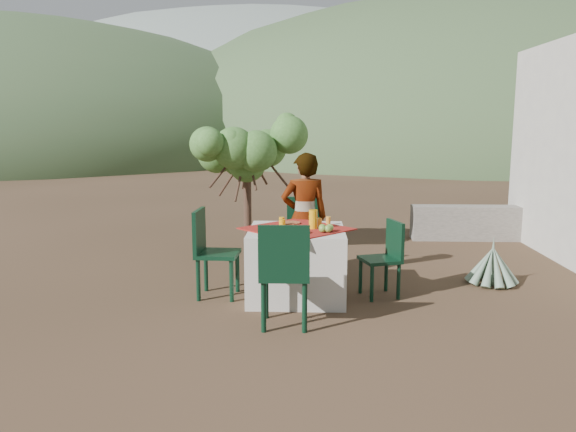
{
  "coord_description": "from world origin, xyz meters",
  "views": [
    {
      "loc": [
        0.62,
        -5.63,
        1.88
      ],
      "look_at": [
        0.39,
        0.67,
        0.83
      ],
      "focal_mm": 35.0,
      "sensor_mm": 36.0,
      "label": 1
    }
  ],
  "objects_px": {
    "chair_near": "(284,271)",
    "juice_pitcher": "(313,219)",
    "shrub_tree": "(251,158)",
    "person": "(304,217)",
    "chair_right": "(386,255)",
    "table": "(297,263)",
    "agave": "(492,266)",
    "chair_left": "(210,249)",
    "chair_far": "(305,232)"
  },
  "relations": [
    {
      "from": "chair_left",
      "to": "juice_pitcher",
      "type": "relative_size",
      "value": 4.76
    },
    {
      "from": "chair_near",
      "to": "person",
      "type": "distance_m",
      "value": 1.64
    },
    {
      "from": "table",
      "to": "chair_right",
      "type": "xyz_separation_m",
      "value": [
        0.97,
        0.07,
        0.08
      ]
    },
    {
      "from": "chair_left",
      "to": "person",
      "type": "height_order",
      "value": "person"
    },
    {
      "from": "chair_left",
      "to": "chair_right",
      "type": "xyz_separation_m",
      "value": [
        1.91,
        0.08,
        -0.07
      ]
    },
    {
      "from": "chair_far",
      "to": "person",
      "type": "bearing_deg",
      "value": -92.5
    },
    {
      "from": "chair_far",
      "to": "agave",
      "type": "distance_m",
      "value": 2.27
    },
    {
      "from": "shrub_tree",
      "to": "chair_left",
      "type": "bearing_deg",
      "value": -96.82
    },
    {
      "from": "chair_near",
      "to": "shrub_tree",
      "type": "relative_size",
      "value": 0.57
    },
    {
      "from": "person",
      "to": "chair_near",
      "type": "bearing_deg",
      "value": 72.24
    },
    {
      "from": "chair_far",
      "to": "table",
      "type": "bearing_deg",
      "value": -96.94
    },
    {
      "from": "table",
      "to": "shrub_tree",
      "type": "bearing_deg",
      "value": 108.74
    },
    {
      "from": "shrub_tree",
      "to": "agave",
      "type": "relative_size",
      "value": 2.72
    },
    {
      "from": "person",
      "to": "agave",
      "type": "xyz_separation_m",
      "value": [
        2.21,
        -0.09,
        -0.55
      ]
    },
    {
      "from": "chair_near",
      "to": "shrub_tree",
      "type": "height_order",
      "value": "shrub_tree"
    },
    {
      "from": "shrub_tree",
      "to": "juice_pitcher",
      "type": "height_order",
      "value": "shrub_tree"
    },
    {
      "from": "table",
      "to": "chair_far",
      "type": "bearing_deg",
      "value": 85.37
    },
    {
      "from": "chair_right",
      "to": "juice_pitcher",
      "type": "xyz_separation_m",
      "value": [
        -0.79,
        -0.08,
        0.4
      ]
    },
    {
      "from": "chair_near",
      "to": "shrub_tree",
      "type": "xyz_separation_m",
      "value": [
        -0.6,
        3.0,
        0.83
      ]
    },
    {
      "from": "table",
      "to": "chair_near",
      "type": "xyz_separation_m",
      "value": [
        -0.09,
        -0.96,
        0.17
      ]
    },
    {
      "from": "chair_far",
      "to": "shrub_tree",
      "type": "xyz_separation_m",
      "value": [
        -0.77,
        1.06,
        0.85
      ]
    },
    {
      "from": "chair_right",
      "to": "shrub_tree",
      "type": "height_order",
      "value": "shrub_tree"
    },
    {
      "from": "juice_pitcher",
      "to": "chair_right",
      "type": "bearing_deg",
      "value": 5.9
    },
    {
      "from": "chair_right",
      "to": "shrub_tree",
      "type": "xyz_separation_m",
      "value": [
        -1.66,
        1.97,
        0.92
      ]
    },
    {
      "from": "chair_right",
      "to": "table",
      "type": "bearing_deg",
      "value": -103.2
    },
    {
      "from": "chair_left",
      "to": "juice_pitcher",
      "type": "height_order",
      "value": "juice_pitcher"
    },
    {
      "from": "table",
      "to": "shrub_tree",
      "type": "relative_size",
      "value": 0.75
    },
    {
      "from": "chair_left",
      "to": "juice_pitcher",
      "type": "distance_m",
      "value": 1.16
    },
    {
      "from": "chair_near",
      "to": "juice_pitcher",
      "type": "height_order",
      "value": "chair_near"
    },
    {
      "from": "chair_near",
      "to": "chair_right",
      "type": "bearing_deg",
      "value": -136.6
    },
    {
      "from": "chair_left",
      "to": "shrub_tree",
      "type": "bearing_deg",
      "value": -4.08
    },
    {
      "from": "chair_left",
      "to": "chair_right",
      "type": "relative_size",
      "value": 1.15
    },
    {
      "from": "agave",
      "to": "chair_near",
      "type": "bearing_deg",
      "value": -147.23
    },
    {
      "from": "chair_far",
      "to": "person",
      "type": "height_order",
      "value": "person"
    },
    {
      "from": "chair_right",
      "to": "agave",
      "type": "relative_size",
      "value": 1.29
    },
    {
      "from": "chair_far",
      "to": "person",
      "type": "relative_size",
      "value": 0.62
    },
    {
      "from": "chair_near",
      "to": "agave",
      "type": "bearing_deg",
      "value": -147.97
    },
    {
      "from": "chair_near",
      "to": "chair_left",
      "type": "xyz_separation_m",
      "value": [
        -0.85,
        0.95,
        -0.02
      ]
    },
    {
      "from": "chair_right",
      "to": "shrub_tree",
      "type": "relative_size",
      "value": 0.48
    },
    {
      "from": "agave",
      "to": "juice_pitcher",
      "type": "relative_size",
      "value": 3.18
    },
    {
      "from": "chair_far",
      "to": "person",
      "type": "distance_m",
      "value": 0.4
    },
    {
      "from": "chair_left",
      "to": "shrub_tree",
      "type": "relative_size",
      "value": 0.55
    },
    {
      "from": "table",
      "to": "chair_far",
      "type": "xyz_separation_m",
      "value": [
        0.08,
        0.98,
        0.15
      ]
    },
    {
      "from": "chair_far",
      "to": "shrub_tree",
      "type": "height_order",
      "value": "shrub_tree"
    },
    {
      "from": "chair_left",
      "to": "agave",
      "type": "relative_size",
      "value": 1.49
    },
    {
      "from": "person",
      "to": "table",
      "type": "bearing_deg",
      "value": 71.44
    },
    {
      "from": "person",
      "to": "shrub_tree",
      "type": "relative_size",
      "value": 0.88
    },
    {
      "from": "person",
      "to": "chair_right",
      "type": "bearing_deg",
      "value": 134.84
    },
    {
      "from": "agave",
      "to": "juice_pitcher",
      "type": "bearing_deg",
      "value": -164.57
    },
    {
      "from": "table",
      "to": "chair_far",
      "type": "distance_m",
      "value": 0.99
    }
  ]
}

